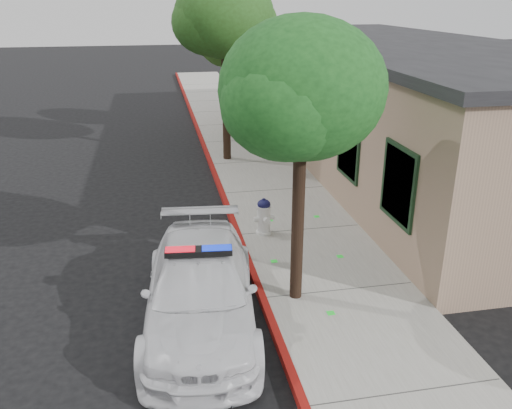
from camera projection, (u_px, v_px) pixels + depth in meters
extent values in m
plane|color=black|center=(260.00, 305.00, 10.39)|extent=(120.00, 120.00, 0.00)
cube|color=gray|center=(299.00, 232.00, 13.38)|extent=(3.20, 60.00, 0.15)
cube|color=maroon|center=(239.00, 237.00, 13.11)|extent=(0.14, 60.00, 0.16)
cube|color=#A08269|center=(393.00, 105.00, 19.05)|extent=(7.00, 20.00, 4.00)
cube|color=black|center=(399.00, 43.00, 18.27)|extent=(7.30, 20.30, 0.24)
cube|color=black|center=(398.00, 184.00, 11.14)|extent=(0.08, 1.48, 1.68)
cube|color=black|center=(349.00, 147.00, 13.88)|extent=(0.08, 1.48, 1.68)
cube|color=black|center=(315.00, 122.00, 16.62)|extent=(0.08, 1.48, 1.68)
cube|color=black|center=(291.00, 104.00, 19.36)|extent=(0.08, 1.48, 1.68)
cube|color=black|center=(273.00, 91.00, 22.10)|extent=(0.08, 1.48, 1.68)
cube|color=black|center=(259.00, 80.00, 24.84)|extent=(0.08, 1.48, 1.68)
cube|color=black|center=(248.00, 72.00, 27.58)|extent=(0.08, 1.48, 1.68)
imported|color=silver|center=(200.00, 289.00, 9.57)|extent=(2.46, 5.06, 1.42)
cube|color=black|center=(199.00, 251.00, 9.28)|extent=(1.22, 0.40, 0.10)
cube|color=red|center=(180.00, 252.00, 9.25)|extent=(0.54, 0.29, 0.11)
cube|color=#0C25D7|center=(217.00, 250.00, 9.31)|extent=(0.54, 0.29, 0.11)
cylinder|color=white|center=(264.00, 232.00, 13.15)|extent=(0.38, 0.38, 0.07)
cylinder|color=white|center=(264.00, 219.00, 13.02)|extent=(0.31, 0.31, 0.62)
cylinder|color=white|center=(264.00, 207.00, 12.90)|extent=(0.36, 0.36, 0.04)
ellipsoid|color=#0F103A|center=(264.00, 204.00, 12.88)|extent=(0.33, 0.33, 0.24)
cylinder|color=#0F103A|center=(264.00, 200.00, 12.84)|extent=(0.08, 0.08, 0.07)
cylinder|color=white|center=(257.00, 219.00, 12.95)|extent=(0.15, 0.14, 0.12)
cylinder|color=white|center=(271.00, 217.00, 13.08)|extent=(0.15, 0.14, 0.12)
cylinder|color=white|center=(267.00, 220.00, 12.84)|extent=(0.18, 0.16, 0.16)
cylinder|color=black|center=(298.00, 220.00, 9.82)|extent=(0.23, 0.23, 3.24)
ellipsoid|color=#154517|center=(302.00, 89.00, 8.93)|extent=(2.88, 2.88, 2.45)
ellipsoid|color=#154517|center=(319.00, 100.00, 9.40)|extent=(2.16, 2.16, 1.83)
ellipsoid|color=#154517|center=(288.00, 103.00, 8.65)|extent=(2.25, 2.25, 1.91)
cylinder|color=black|center=(226.00, 104.00, 18.49)|extent=(0.28, 0.28, 3.95)
ellipsoid|color=#234716|center=(224.00, 15.00, 17.41)|extent=(3.31, 3.31, 2.81)
ellipsoid|color=#234716|center=(239.00, 25.00, 17.76)|extent=(2.67, 2.67, 2.27)
ellipsoid|color=#234716|center=(210.00, 22.00, 17.34)|extent=(2.56, 2.56, 2.18)
cylinder|color=black|center=(230.00, 97.00, 22.07)|extent=(0.23, 0.23, 3.10)
ellipsoid|color=#2E4C17|center=(229.00, 38.00, 21.21)|extent=(2.66, 2.66, 2.26)
ellipsoid|color=#2E4C17|center=(237.00, 45.00, 21.64)|extent=(2.04, 2.04, 1.73)
ellipsoid|color=#2E4C17|center=(226.00, 44.00, 20.94)|extent=(2.13, 2.13, 1.81)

